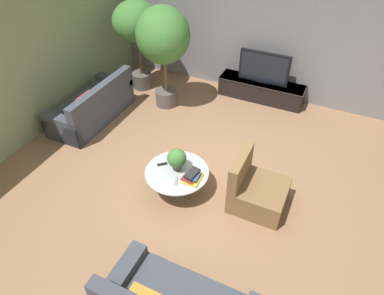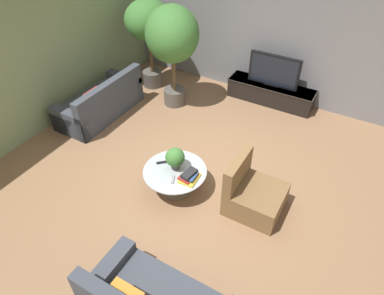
{
  "view_description": "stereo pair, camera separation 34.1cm",
  "coord_description": "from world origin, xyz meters",
  "views": [
    {
      "loc": [
        1.76,
        -3.68,
        4.1
      ],
      "look_at": [
        -0.04,
        0.14,
        0.55
      ],
      "focal_mm": 32.0,
      "sensor_mm": 36.0,
      "label": 1
    },
    {
      "loc": [
        2.06,
        -3.52,
        4.1
      ],
      "look_at": [
        -0.04,
        0.14,
        0.55
      ],
      "focal_mm": 32.0,
      "sensor_mm": 36.0,
      "label": 2
    }
  ],
  "objects": [
    {
      "name": "remote_silver",
      "position": [
        -0.01,
        -0.5,
        0.4
      ],
      "size": [
        0.1,
        0.16,
        0.02
      ],
      "primitive_type": "cube",
      "rotation": [
        0.0,
        0.0,
        0.39
      ],
      "color": "gray",
      "rests_on": "coffee_table"
    },
    {
      "name": "media_console",
      "position": [
        0.32,
        2.94,
        0.22
      ],
      "size": [
        1.87,
        0.5,
        0.42
      ],
      "color": "black",
      "rests_on": "ground"
    },
    {
      "name": "potted_palm_corner",
      "position": [
        -1.46,
        1.85,
        1.47
      ],
      "size": [
        1.05,
        1.05,
        2.1
      ],
      "color": "#514C47",
      "rests_on": "ground"
    },
    {
      "name": "potted_plant_tabletop",
      "position": [
        -0.12,
        -0.26,
        0.61
      ],
      "size": [
        0.3,
        0.3,
        0.37
      ],
      "color": "#514C47",
      "rests_on": "coffee_table"
    },
    {
      "name": "television",
      "position": [
        0.32,
        2.94,
        0.75
      ],
      "size": [
        1.07,
        0.13,
        0.67
      ],
      "color": "black",
      "rests_on": "media_console"
    },
    {
      "name": "coffee_table",
      "position": [
        -0.09,
        -0.32,
        0.28
      ],
      "size": [
        1.0,
        1.0,
        0.39
      ],
      "color": "#756656",
      "rests_on": "ground"
    },
    {
      "name": "back_wall_stone",
      "position": [
        0.0,
        3.26,
        1.5
      ],
      "size": [
        7.4,
        0.12,
        3.0
      ],
      "primitive_type": "cube",
      "color": "slate",
      "rests_on": "ground"
    },
    {
      "name": "potted_palm_tall",
      "position": [
        -2.33,
        2.26,
        1.44
      ],
      "size": [
        0.99,
        0.99,
        1.97
      ],
      "color": "#514C47",
      "rests_on": "ground"
    },
    {
      "name": "book_stack",
      "position": [
        0.19,
        -0.36,
        0.45
      ],
      "size": [
        0.28,
        0.32,
        0.13
      ],
      "color": "gold",
      "rests_on": "coffee_table"
    },
    {
      "name": "couch_by_wall",
      "position": [
        -2.54,
        0.73,
        0.29
      ],
      "size": [
        0.84,
        1.86,
        0.84
      ],
      "rotation": [
        0.0,
        0.0,
        -1.57
      ],
      "color": "#3D424C",
      "rests_on": "ground"
    },
    {
      "name": "remote_black",
      "position": [
        -0.37,
        -0.27,
        0.4
      ],
      "size": [
        0.14,
        0.14,
        0.02
      ],
      "primitive_type": "cube",
      "rotation": [
        0.0,
        0.0,
        -0.82
      ],
      "color": "black",
      "rests_on": "coffee_table"
    },
    {
      "name": "armchair_wicker",
      "position": [
        1.12,
        -0.07,
        0.27
      ],
      "size": [
        0.8,
        0.76,
        0.86
      ],
      "rotation": [
        0.0,
        0.0,
        1.57
      ],
      "color": "brown",
      "rests_on": "ground"
    },
    {
      "name": "ground_plane",
      "position": [
        0.0,
        0.0,
        0.0
      ],
      "size": [
        24.0,
        24.0,
        0.0
      ],
      "primitive_type": "plane",
      "color": "#8C6647"
    },
    {
      "name": "side_wall_left",
      "position": [
        -3.26,
        0.2,
        1.5
      ],
      "size": [
        0.12,
        7.4,
        3.0
      ],
      "primitive_type": "cube",
      "color": "gray",
      "rests_on": "ground"
    }
  ]
}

